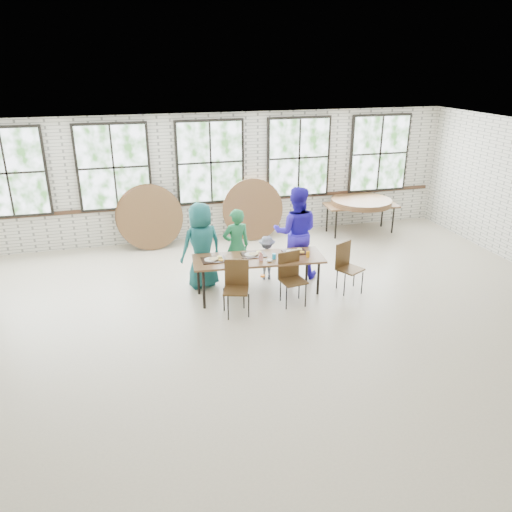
{
  "coord_description": "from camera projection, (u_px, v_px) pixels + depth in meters",
  "views": [
    {
      "loc": [
        -2.07,
        -7.12,
        4.15
      ],
      "look_at": [
        0.0,
        0.4,
        1.05
      ],
      "focal_mm": 35.0,
      "sensor_mm": 36.0,
      "label": 1
    }
  ],
  "objects": [
    {
      "name": "adult_teal",
      "position": [
        201.0,
        246.0,
        9.47
      ],
      "size": [
        0.93,
        0.74,
        1.67
      ],
      "primitive_type": "imported",
      "rotation": [
        0.0,
        0.0,
        3.42
      ],
      "color": "#1D6E61",
      "rests_on": "ground"
    },
    {
      "name": "tabletop_clutter",
      "position": [
        263.0,
        257.0,
        9.13
      ],
      "size": [
        1.99,
        0.64,
        0.11
      ],
      "color": "black",
      "rests_on": "dining_table"
    },
    {
      "name": "adult_blue",
      "position": [
        296.0,
        232.0,
        9.91
      ],
      "size": [
        1.08,
        0.95,
        1.86
      ],
      "primitive_type": "imported",
      "rotation": [
        0.0,
        0.0,
        2.82
      ],
      "color": "#2C1CC4",
      "rests_on": "ground"
    },
    {
      "name": "chair_near_left",
      "position": [
        236.0,
        282.0,
        8.58
      ],
      "size": [
        0.52,
        0.51,
        0.95
      ],
      "rotation": [
        0.0,
        0.0,
        -0.31
      ],
      "color": "#462F17",
      "rests_on": "ground"
    },
    {
      "name": "chair_spare",
      "position": [
        346.0,
        263.0,
        9.41
      ],
      "size": [
        0.56,
        0.55,
        0.95
      ],
      "rotation": [
        0.0,
        0.0,
        0.48
      ],
      "color": "#462F17",
      "rests_on": "ground"
    },
    {
      "name": "adult_green",
      "position": [
        236.0,
        246.0,
        9.67
      ],
      "size": [
        0.59,
        0.43,
        1.51
      ],
      "primitive_type": "imported",
      "rotation": [
        0.0,
        0.0,
        3.27
      ],
      "color": "#1F7543",
      "rests_on": "ground"
    },
    {
      "name": "storage_table",
      "position": [
        361.0,
        206.0,
        12.52
      ],
      "size": [
        1.86,
        0.91,
        0.74
      ],
      "rotation": [
        0.0,
        0.0,
        -0.09
      ],
      "color": "brown",
      "rests_on": "ground"
    },
    {
      "name": "round_tops_leaning",
      "position": [
        185.0,
        215.0,
        11.68
      ],
      "size": [
        3.98,
        0.42,
        1.49
      ],
      "color": "brown",
      "rests_on": "ground"
    },
    {
      "name": "round_tops_stacked",
      "position": [
        361.0,
        202.0,
        12.48
      ],
      "size": [
        1.5,
        1.5,
        0.13
      ],
      "color": "brown",
      "rests_on": "storage_table"
    },
    {
      "name": "toddler",
      "position": [
        267.0,
        258.0,
        9.94
      ],
      "size": [
        0.64,
        0.45,
        0.9
      ],
      "primitive_type": "imported",
      "rotation": [
        0.0,
        0.0,
        2.93
      ],
      "color": "#111636",
      "rests_on": "ground"
    },
    {
      "name": "chair_near_right",
      "position": [
        291.0,
        274.0,
        8.93
      ],
      "size": [
        0.48,
        0.46,
        0.95
      ],
      "rotation": [
        0.0,
        0.0,
        0.15
      ],
      "color": "#462F17",
      "rests_on": "ground"
    },
    {
      "name": "dining_table",
      "position": [
        258.0,
        260.0,
        9.18
      ],
      "size": [
        2.46,
        1.02,
        0.74
      ],
      "rotation": [
        0.0,
        0.0,
        -0.09
      ],
      "color": "brown",
      "rests_on": "ground"
    },
    {
      "name": "room",
      "position": [
        210.0,
        164.0,
        11.73
      ],
      "size": [
        12.0,
        12.0,
        12.0
      ],
      "color": "beige",
      "rests_on": "ground"
    }
  ]
}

